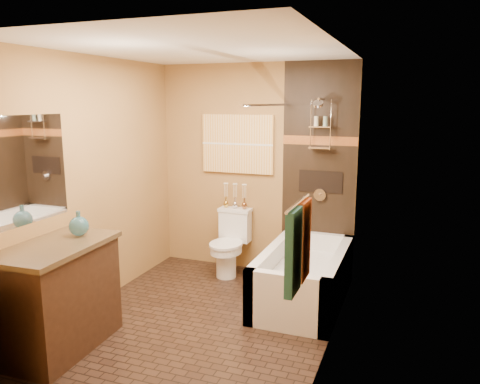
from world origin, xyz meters
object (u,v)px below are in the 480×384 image
at_px(bathtub, 304,281).
at_px(vanity, 57,296).
at_px(toilet, 230,242).
at_px(sunset_painting, 238,144).

distance_m(bathtub, vanity, 2.40).
distance_m(toilet, vanity, 2.23).
bearing_deg(sunset_painting, vanity, -106.61).
xyz_separation_m(bathtub, vanity, (-1.72, -1.65, 0.24)).
bearing_deg(toilet, vanity, -108.58).
distance_m(sunset_painting, bathtub, 1.82).
distance_m(sunset_painting, toilet, 1.19).
bearing_deg(vanity, toilet, 69.12).
bearing_deg(sunset_painting, toilet, -90.00).
bearing_deg(sunset_painting, bathtub, -35.51).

